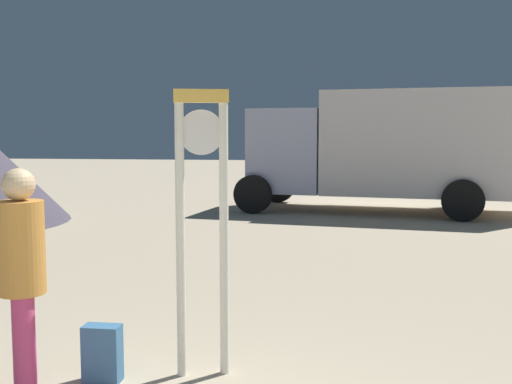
# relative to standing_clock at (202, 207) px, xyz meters

# --- Properties ---
(standing_clock) EXTENTS (0.42, 0.19, 2.22)m
(standing_clock) POSITION_rel_standing_clock_xyz_m (0.00, 0.00, 0.00)
(standing_clock) COLOR white
(standing_clock) RESTS_ON ground_plane
(person_near_clock) EXTENTS (0.32, 0.32, 1.65)m
(person_near_clock) POSITION_rel_standing_clock_xyz_m (-1.08, -0.74, -0.40)
(person_near_clock) COLOR #BF3A6B
(person_near_clock) RESTS_ON ground_plane
(backpack) EXTENTS (0.28, 0.19, 0.44)m
(backpack) POSITION_rel_standing_clock_xyz_m (-0.73, -0.25, -1.11)
(backpack) COLOR teal
(backpack) RESTS_ON ground_plane
(box_truck_near) EXTENTS (6.89, 3.42, 2.86)m
(box_truck_near) POSITION_rel_standing_clock_xyz_m (2.22, 10.37, 0.26)
(box_truck_near) COLOR silver
(box_truck_near) RESTS_ON ground_plane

